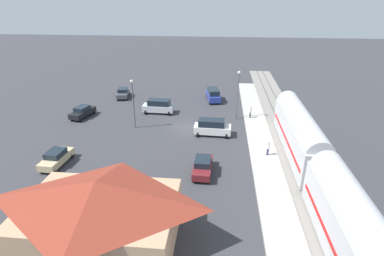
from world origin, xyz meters
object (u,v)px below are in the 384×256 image
(sedan_black, at_px, (82,112))
(suv_silver, at_px, (159,106))
(sedan_charcoal, at_px, (123,93))
(sedan_tan, at_px, (56,158))
(station_building, at_px, (99,210))
(light_pole_lot_center, at_px, (133,98))
(pedestrian_waiting_far, at_px, (250,111))
(light_pole_near_platform, at_px, (238,89))
(pedestrian_on_platform, at_px, (268,147))
(sedan_maroon, at_px, (203,166))
(suv_blue, at_px, (213,95))
(suv_white, at_px, (212,127))

(sedan_black, bearing_deg, suv_silver, -165.64)
(sedan_charcoal, bearing_deg, sedan_tan, 89.94)
(station_building, xyz_separation_m, light_pole_lot_center, (3.23, -21.05, 1.71))
(station_building, bearing_deg, light_pole_lot_center, -81.27)
(station_building, distance_m, sedan_charcoal, 35.56)
(pedestrian_waiting_far, height_order, light_pole_near_platform, light_pole_near_platform)
(pedestrian_on_platform, height_order, light_pole_lot_center, light_pole_lot_center)
(suv_silver, relative_size, light_pole_near_platform, 0.67)
(sedan_black, bearing_deg, light_pole_near_platform, -176.40)
(station_building, height_order, suv_silver, station_building)
(sedan_maroon, distance_m, sedan_charcoal, 29.12)
(sedan_black, height_order, light_pole_near_platform, light_pole_near_platform)
(pedestrian_on_platform, relative_size, light_pole_near_platform, 0.23)
(station_building, xyz_separation_m, light_pole_near_platform, (-11.20, -25.72, 1.93))
(pedestrian_on_platform, relative_size, sedan_maroon, 0.38)
(suv_blue, xyz_separation_m, sedan_charcoal, (16.54, -0.35, -0.27))
(pedestrian_waiting_far, relative_size, suv_blue, 0.33)
(light_pole_near_platform, bearing_deg, suv_silver, -6.58)
(pedestrian_waiting_far, height_order, sedan_maroon, pedestrian_waiting_far)
(station_building, distance_m, sedan_tan, 13.89)
(pedestrian_waiting_far, bearing_deg, sedan_black, 3.44)
(pedestrian_on_platform, height_order, light_pole_near_platform, light_pole_near_platform)
(pedestrian_on_platform, relative_size, pedestrian_waiting_far, 1.00)
(suv_blue, height_order, light_pole_near_platform, light_pole_near_platform)
(sedan_tan, relative_size, suv_blue, 0.89)
(sedan_tan, bearing_deg, sedan_maroon, 179.53)
(suv_silver, height_order, suv_white, same)
(light_pole_near_platform, distance_m, light_pole_lot_center, 15.17)
(pedestrian_on_platform, relative_size, sedan_black, 0.36)
(sedan_black, distance_m, light_pole_lot_center, 10.34)
(suv_blue, relative_size, light_pole_near_platform, 0.70)
(pedestrian_on_platform, bearing_deg, station_building, 44.75)
(pedestrian_on_platform, xyz_separation_m, pedestrian_waiting_far, (1.11, -11.54, 0.00))
(suv_silver, xyz_separation_m, light_pole_lot_center, (2.17, 6.09, 3.32))
(sedan_black, bearing_deg, station_building, 117.07)
(station_building, height_order, light_pole_lot_center, light_pole_lot_center)
(pedestrian_waiting_far, bearing_deg, sedan_maroon, 68.49)
(light_pole_near_platform, bearing_deg, pedestrian_on_platform, 105.43)
(station_building, height_order, pedestrian_waiting_far, station_building)
(suv_silver, height_order, light_pole_lot_center, light_pole_lot_center)
(sedan_maroon, distance_m, suv_white, 9.62)
(suv_silver, xyz_separation_m, suv_white, (-8.78, 7.41, 0.00))
(suv_blue, xyz_separation_m, light_pole_near_platform, (-3.80, 8.24, 3.54))
(sedan_charcoal, height_order, suv_silver, suv_silver)
(sedan_tan, bearing_deg, station_building, 131.77)
(sedan_maroon, bearing_deg, light_pole_lot_center, -46.60)
(pedestrian_waiting_far, bearing_deg, station_building, 62.78)
(suv_white, bearing_deg, pedestrian_waiting_far, -132.43)
(pedestrian_waiting_far, relative_size, suv_silver, 0.34)
(pedestrian_waiting_far, distance_m, suv_white, 8.20)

